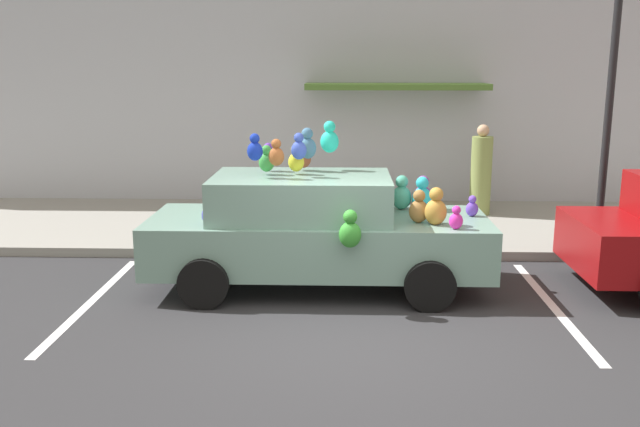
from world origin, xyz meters
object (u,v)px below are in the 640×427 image
object	(u,v)px
teddy_bear_on_sidewalk	(375,219)
pedestrian_near_shopfront	(481,174)
plush_covered_car	(316,229)
street_lamp_post	(611,81)

from	to	relation	value
teddy_bear_on_sidewalk	pedestrian_near_shopfront	world-z (taller)	pedestrian_near_shopfront
teddy_bear_on_sidewalk	pedestrian_near_shopfront	xyz separation A→B (m)	(2.09, 1.92, 0.46)
teddy_bear_on_sidewalk	pedestrian_near_shopfront	size ratio (longest dim) A/B	0.42
plush_covered_car	street_lamp_post	world-z (taller)	street_lamp_post
plush_covered_car	teddy_bear_on_sidewalk	xyz separation A→B (m)	(0.91, 2.14, -0.33)
plush_covered_car	teddy_bear_on_sidewalk	size ratio (longest dim) A/B	6.32
teddy_bear_on_sidewalk	plush_covered_car	bearing A→B (deg)	-112.96
teddy_bear_on_sidewalk	pedestrian_near_shopfront	distance (m)	2.88
plush_covered_car	street_lamp_post	xyz separation A→B (m)	(4.45, 1.83, 1.92)
plush_covered_car	pedestrian_near_shopfront	distance (m)	5.05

